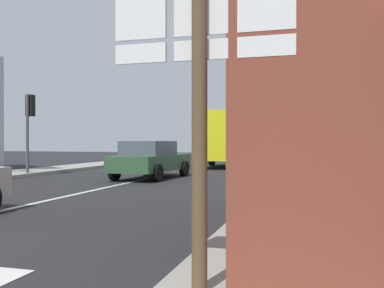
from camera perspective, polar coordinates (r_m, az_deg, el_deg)
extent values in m
plane|color=#232326|center=(15.57, -8.27, -5.03)|extent=(80.00, 80.00, 0.00)
cube|color=gray|center=(12.21, 14.47, -6.20)|extent=(2.20, 44.00, 0.14)
cube|color=silver|center=(12.06, -16.17, -6.60)|extent=(0.16, 12.00, 0.01)
cube|color=#2D5133|center=(17.32, -5.33, -2.43)|extent=(2.04, 4.31, 0.60)
cube|color=#47515B|center=(17.08, -5.69, -0.54)|extent=(1.69, 2.20, 0.55)
cylinder|color=black|center=(18.93, -5.97, -3.10)|extent=(0.26, 0.65, 0.64)
cylinder|color=black|center=(18.24, -1.02, -3.23)|extent=(0.26, 0.65, 0.64)
cylinder|color=black|center=(16.55, -10.08, -3.60)|extent=(0.26, 0.65, 0.64)
cylinder|color=black|center=(15.75, -4.54, -3.80)|extent=(0.26, 0.65, 0.64)
cube|color=yellow|center=(23.85, 3.83, 1.05)|extent=(2.21, 3.70, 2.60)
cube|color=yellow|center=(26.29, 4.97, 0.34)|extent=(2.09, 1.30, 2.00)
cube|color=#47515B|center=(26.36, 4.99, 2.08)|extent=(1.76, 0.10, 0.70)
cylinder|color=black|center=(26.50, 2.61, -1.83)|extent=(0.28, 0.90, 0.90)
cylinder|color=black|center=(26.08, 7.32, -1.86)|extent=(0.28, 0.90, 0.90)
cylinder|color=black|center=(23.20, 0.68, -2.14)|extent=(0.28, 0.90, 0.90)
cylinder|color=black|center=(22.73, 6.04, -2.19)|extent=(0.28, 0.90, 0.90)
cylinder|color=brown|center=(3.86, 0.98, 2.37)|extent=(0.14, 0.14, 3.20)
cube|color=white|center=(4.25, -6.71, 16.12)|extent=(0.50, 0.03, 0.42)
cube|color=black|center=(4.27, -6.61, 16.06)|extent=(0.43, 0.01, 0.32)
cube|color=white|center=(4.17, -6.71, 11.63)|extent=(0.50, 0.03, 0.18)
cube|color=black|center=(4.19, -6.61, 11.58)|extent=(0.43, 0.01, 0.13)
cube|color=white|center=(4.07, 1.18, 16.84)|extent=(0.50, 0.03, 0.42)
cube|color=black|center=(4.09, 1.25, 16.77)|extent=(0.43, 0.01, 0.32)
cube|color=white|center=(3.99, 1.17, 12.15)|extent=(0.50, 0.03, 0.18)
cube|color=black|center=(4.01, 1.25, 12.10)|extent=(0.43, 0.01, 0.13)
cube|color=white|center=(3.97, 9.68, 17.27)|extent=(0.50, 0.03, 0.42)
cube|color=black|center=(3.99, 9.71, 17.20)|extent=(0.43, 0.01, 0.32)
cube|color=white|center=(3.88, 9.68, 12.47)|extent=(0.50, 0.03, 0.18)
cube|color=black|center=(3.90, 9.71, 12.41)|extent=(0.43, 0.01, 0.13)
cylinder|color=#47474C|center=(22.13, 13.10, 1.43)|extent=(0.12, 0.12, 3.76)
cube|color=black|center=(22.40, 13.13, 5.07)|extent=(0.30, 0.28, 0.90)
sphere|color=#360303|center=(22.57, 13.15, 5.73)|extent=(0.18, 0.18, 0.18)
sphere|color=#3C2303|center=(22.54, 13.15, 5.02)|extent=(0.18, 0.18, 0.18)
sphere|color=#0CA526|center=(22.52, 13.15, 4.31)|extent=(0.18, 0.18, 0.18)
cylinder|color=#47474C|center=(19.46, -20.68, 1.07)|extent=(0.12, 0.12, 3.42)
cube|color=black|center=(19.68, -20.34, 4.73)|extent=(0.30, 0.28, 0.90)
sphere|color=#360303|center=(19.81, -20.10, 5.48)|extent=(0.18, 0.18, 0.18)
sphere|color=#3C2303|center=(19.79, -20.10, 4.67)|extent=(0.18, 0.18, 0.18)
sphere|color=#0CA526|center=(19.77, -20.10, 3.87)|extent=(0.18, 0.18, 0.18)
cylinder|color=#47474C|center=(14.22, 11.48, 1.13)|extent=(0.12, 0.12, 3.31)
cube|color=black|center=(14.49, 11.55, 5.89)|extent=(0.30, 0.28, 0.90)
sphere|color=#360303|center=(14.65, 11.59, 6.89)|extent=(0.18, 0.18, 0.18)
sphere|color=#3C2303|center=(14.62, 11.59, 5.80)|extent=(0.18, 0.18, 0.18)
sphere|color=#0CA526|center=(14.60, 11.59, 4.70)|extent=(0.18, 0.18, 0.18)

